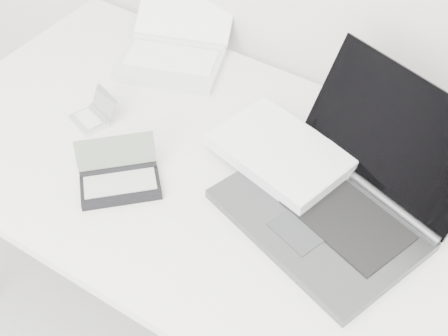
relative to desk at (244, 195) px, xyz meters
The scene contains 5 objects.
desk is the anchor object (origin of this frame).
laptop_large 0.19m from the desk, 20.84° to the left, with size 0.60×0.51×0.26m.
netbook_open_white 0.51m from the desk, 144.55° to the left, with size 0.37×0.40×0.12m.
pda_silver 0.42m from the desk, behind, with size 0.11×0.12×0.07m.
palmtop_charcoal 0.29m from the desk, 144.96° to the right, with size 0.21×0.21×0.10m.
Camera 1 is at (0.48, 0.73, 1.76)m, focal length 50.00 mm.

